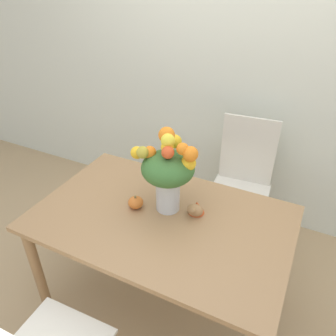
% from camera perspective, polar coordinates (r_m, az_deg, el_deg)
% --- Properties ---
extents(ground_plane, '(12.00, 12.00, 0.00)m').
position_cam_1_polar(ground_plane, '(2.37, -0.97, -21.87)').
color(ground_plane, tan).
extents(wall_back, '(8.00, 0.06, 2.70)m').
position_cam_1_polar(wall_back, '(2.57, 11.61, 18.74)').
color(wall_back, silver).
rests_on(wall_back, ground_plane).
extents(dining_table, '(1.41, 0.89, 0.73)m').
position_cam_1_polar(dining_table, '(1.90, -1.15, -10.52)').
color(dining_table, '#9E754C').
rests_on(dining_table, ground_plane).
extents(flower_vase, '(0.37, 0.36, 0.48)m').
position_cam_1_polar(flower_vase, '(1.75, 0.10, -0.42)').
color(flower_vase, silver).
rests_on(flower_vase, dining_table).
extents(pumpkin, '(0.09, 0.09, 0.08)m').
position_cam_1_polar(pumpkin, '(1.88, -5.66, -5.98)').
color(pumpkin, orange).
rests_on(pumpkin, dining_table).
extents(turkey_figurine, '(0.09, 0.12, 0.07)m').
position_cam_1_polar(turkey_figurine, '(1.84, 4.88, -7.02)').
color(turkey_figurine, '#A87A4C').
rests_on(turkey_figurine, dining_table).
extents(dining_chair_near_window, '(0.45, 0.45, 1.00)m').
position_cam_1_polar(dining_chair_near_window, '(2.51, 12.62, -2.75)').
color(dining_chair_near_window, silver).
rests_on(dining_chair_near_window, ground_plane).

